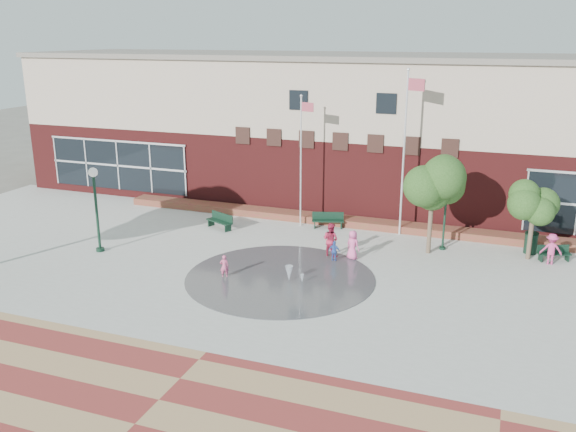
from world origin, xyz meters
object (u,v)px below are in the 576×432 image
(flagpole_left, at_px, (301,155))
(trash_can, at_px, (531,243))
(bench_left, at_px, (220,224))
(flagpole_right, at_px, (405,145))
(child_splash, at_px, (224,266))

(flagpole_left, distance_m, trash_can, 12.56)
(bench_left, bearing_deg, flagpole_left, 51.50)
(bench_left, relative_size, trash_can, 1.66)
(flagpole_right, distance_m, child_splash, 11.56)
(flagpole_left, bearing_deg, flagpole_right, 18.55)
(flagpole_right, bearing_deg, child_splash, -100.93)
(child_splash, bearing_deg, flagpole_right, -151.33)
(flagpole_right, relative_size, child_splash, 8.28)
(trash_can, xyz_separation_m, child_splash, (-12.75, -8.01, -0.02))
(trash_can, height_order, child_splash, trash_can)
(bench_left, bearing_deg, flagpole_right, 38.37)
(trash_can, bearing_deg, child_splash, -147.85)
(trash_can, bearing_deg, flagpole_right, 174.04)
(flagpole_left, distance_m, bench_left, 5.92)
(bench_left, bearing_deg, trash_can, 30.30)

